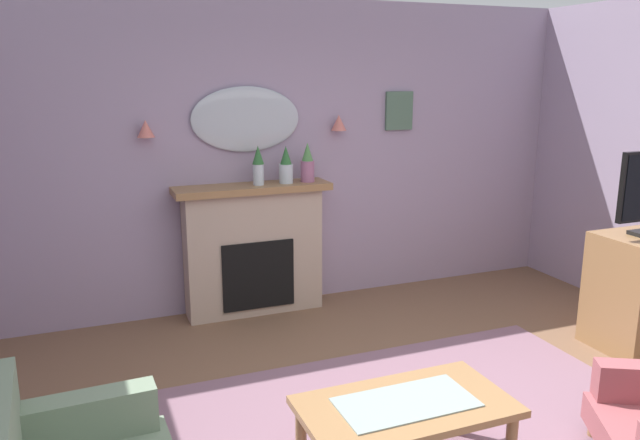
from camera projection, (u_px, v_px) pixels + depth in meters
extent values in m
cube|color=#9E8CA8|center=(284.00, 156.00, 5.61)|extent=(6.65, 0.10, 2.74)
cube|color=tan|center=(254.00, 252.00, 5.48)|extent=(1.20, 0.28, 1.10)
cube|color=black|center=(257.00, 274.00, 5.43)|extent=(0.64, 0.12, 0.60)
cube|color=olive|center=(253.00, 188.00, 5.33)|extent=(1.36, 0.36, 0.06)
cylinder|color=silver|center=(258.00, 175.00, 5.30)|extent=(0.09, 0.09, 0.18)
cone|color=#2D6633|center=(258.00, 155.00, 5.26)|extent=(0.10, 0.10, 0.16)
cylinder|color=silver|center=(286.00, 174.00, 5.39)|extent=(0.12, 0.12, 0.17)
cone|color=#2D6633|center=(286.00, 155.00, 5.35)|extent=(0.10, 0.10, 0.16)
cylinder|color=#9E6084|center=(308.00, 171.00, 5.46)|extent=(0.12, 0.12, 0.19)
cone|color=#4C8447|center=(307.00, 152.00, 5.42)|extent=(0.10, 0.10, 0.16)
ellipsoid|color=#B2BCC6|center=(246.00, 119.00, 5.33)|extent=(0.96, 0.06, 0.56)
cone|color=#D17066|center=(146.00, 129.00, 4.99)|extent=(0.14, 0.14, 0.14)
cone|color=#D17066|center=(339.00, 123.00, 5.60)|extent=(0.14, 0.14, 0.14)
cube|color=#4C6B56|center=(399.00, 111.00, 5.87)|extent=(0.28, 0.03, 0.36)
cube|color=olive|center=(406.00, 406.00, 3.19)|extent=(1.10, 0.60, 0.04)
cube|color=#8C9E99|center=(406.00, 402.00, 3.18)|extent=(0.72, 0.36, 0.01)
cylinder|color=olive|center=(301.00, 440.00, 3.28)|extent=(0.06, 0.06, 0.40)
cylinder|color=olive|center=(458.00, 404.00, 3.63)|extent=(0.06, 0.06, 0.40)
cube|color=gray|center=(80.00, 419.00, 3.11)|extent=(0.76, 0.19, 0.24)
cylinder|color=olive|center=(593.00, 429.00, 3.64)|extent=(0.06, 0.06, 0.10)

